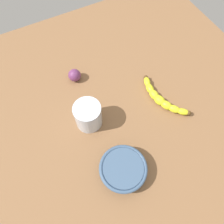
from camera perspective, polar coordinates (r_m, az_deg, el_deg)
wooden_tabletop at (r=83.38cm, az=3.58°, el=1.39°), size 120.00×120.00×3.00cm
banana at (r=83.53cm, az=13.12°, el=3.51°), size 9.73×22.90×3.41cm
smoothie_glass at (r=74.87cm, az=-6.51°, el=-0.73°), size 9.56×9.56×10.11cm
ceramic_bowl at (r=70.27cm, az=2.98°, el=-15.04°), size 15.34×15.34×4.72cm
plum_fruit at (r=87.86cm, az=-10.00°, el=9.68°), size 5.07×5.07×5.07cm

